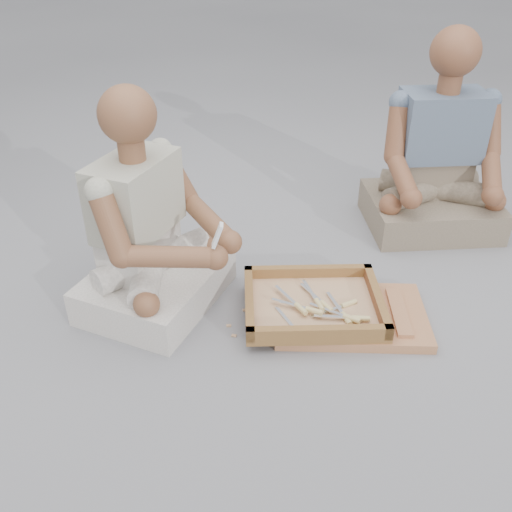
# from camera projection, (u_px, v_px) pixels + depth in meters

# --- Properties ---
(ground) EXTENTS (60.00, 60.00, 0.00)m
(ground) POSITION_uv_depth(u_px,v_px,m) (279.00, 336.00, 2.28)
(ground) COLOR gray
(ground) RESTS_ON ground
(carved_panel) EXTENTS (0.64, 0.44, 0.04)m
(carved_panel) POSITION_uv_depth(u_px,v_px,m) (350.00, 315.00, 2.36)
(carved_panel) COLOR #9B623C
(carved_panel) RESTS_ON ground
(tool_tray) EXTENTS (0.60, 0.50, 0.07)m
(tool_tray) POSITION_uv_depth(u_px,v_px,m) (313.00, 304.00, 2.35)
(tool_tray) COLOR brown
(tool_tray) RESTS_ON carved_panel
(chisel_0) EXTENTS (0.22, 0.02, 0.02)m
(chisel_0) POSITION_uv_depth(u_px,v_px,m) (355.00, 318.00, 2.25)
(chisel_0) COLOR white
(chisel_0) RESTS_ON tool_tray
(chisel_1) EXTENTS (0.20, 0.13, 0.02)m
(chisel_1) POSITION_uv_depth(u_px,v_px,m) (345.00, 305.00, 2.34)
(chisel_1) COLOR white
(chisel_1) RESTS_ON tool_tray
(chisel_2) EXTENTS (0.10, 0.21, 0.02)m
(chisel_2) POSITION_uv_depth(u_px,v_px,m) (344.00, 315.00, 2.28)
(chisel_2) COLOR white
(chisel_2) RESTS_ON tool_tray
(chisel_3) EXTENTS (0.13, 0.20, 0.02)m
(chisel_3) POSITION_uv_depth(u_px,v_px,m) (296.00, 330.00, 2.21)
(chisel_3) COLOR white
(chisel_3) RESTS_ON tool_tray
(chisel_4) EXTENTS (0.21, 0.10, 0.02)m
(chisel_4) POSITION_uv_depth(u_px,v_px,m) (309.00, 309.00, 2.29)
(chisel_4) COLOR white
(chisel_4) RESTS_ON tool_tray
(chisel_5) EXTENTS (0.20, 0.12, 0.02)m
(chisel_5) POSITION_uv_depth(u_px,v_px,m) (347.00, 317.00, 2.26)
(chisel_5) COLOR white
(chisel_5) RESTS_ON tool_tray
(chisel_6) EXTENTS (0.14, 0.19, 0.02)m
(chisel_6) POSITION_uv_depth(u_px,v_px,m) (323.00, 304.00, 2.34)
(chisel_6) COLOR white
(chisel_6) RESTS_ON tool_tray
(chisel_7) EXTENTS (0.14, 0.19, 0.02)m
(chisel_7) POSITION_uv_depth(u_px,v_px,m) (298.00, 306.00, 2.31)
(chisel_7) COLOR white
(chisel_7) RESTS_ON tool_tray
(chisel_8) EXTENTS (0.09, 0.21, 0.02)m
(chisel_8) POSITION_uv_depth(u_px,v_px,m) (317.00, 302.00, 2.34)
(chisel_8) COLOR white
(chisel_8) RESTS_ON tool_tray
(wood_chip_0) EXTENTS (0.02, 0.02, 0.00)m
(wood_chip_0) POSITION_uv_depth(u_px,v_px,m) (248.00, 279.00, 2.62)
(wood_chip_0) COLOR tan
(wood_chip_0) RESTS_ON ground
(wood_chip_1) EXTENTS (0.02, 0.02, 0.00)m
(wood_chip_1) POSITION_uv_depth(u_px,v_px,m) (229.00, 326.00, 2.34)
(wood_chip_1) COLOR tan
(wood_chip_1) RESTS_ON ground
(wood_chip_2) EXTENTS (0.02, 0.02, 0.00)m
(wood_chip_2) POSITION_uv_depth(u_px,v_px,m) (250.00, 289.00, 2.55)
(wood_chip_2) COLOR tan
(wood_chip_2) RESTS_ON ground
(wood_chip_3) EXTENTS (0.02, 0.02, 0.00)m
(wood_chip_3) POSITION_uv_depth(u_px,v_px,m) (305.00, 269.00, 2.69)
(wood_chip_3) COLOR tan
(wood_chip_3) RESTS_ON ground
(wood_chip_4) EXTENTS (0.02, 0.02, 0.00)m
(wood_chip_4) POSITION_uv_depth(u_px,v_px,m) (306.00, 299.00, 2.49)
(wood_chip_4) COLOR tan
(wood_chip_4) RESTS_ON ground
(wood_chip_5) EXTENTS (0.02, 0.02, 0.00)m
(wood_chip_5) POSITION_uv_depth(u_px,v_px,m) (367.00, 308.00, 2.43)
(wood_chip_5) COLOR tan
(wood_chip_5) RESTS_ON ground
(wood_chip_6) EXTENTS (0.02, 0.02, 0.00)m
(wood_chip_6) POSITION_uv_depth(u_px,v_px,m) (366.00, 278.00, 2.62)
(wood_chip_6) COLOR tan
(wood_chip_6) RESTS_ON ground
(wood_chip_7) EXTENTS (0.02, 0.02, 0.00)m
(wood_chip_7) POSITION_uv_depth(u_px,v_px,m) (234.00, 336.00, 2.28)
(wood_chip_7) COLOR tan
(wood_chip_7) RESTS_ON ground
(wood_chip_8) EXTENTS (0.02, 0.02, 0.00)m
(wood_chip_8) POSITION_uv_depth(u_px,v_px,m) (368.00, 336.00, 2.28)
(wood_chip_8) COLOR tan
(wood_chip_8) RESTS_ON ground
(wood_chip_9) EXTENTS (0.02, 0.02, 0.00)m
(wood_chip_9) POSITION_uv_depth(u_px,v_px,m) (245.00, 310.00, 2.42)
(wood_chip_9) COLOR tan
(wood_chip_9) RESTS_ON ground
(wood_chip_10) EXTENTS (0.02, 0.02, 0.00)m
(wood_chip_10) POSITION_uv_depth(u_px,v_px,m) (329.00, 290.00, 2.55)
(wood_chip_10) COLOR tan
(wood_chip_10) RESTS_ON ground
(wood_chip_11) EXTENTS (0.02, 0.02, 0.00)m
(wood_chip_11) POSITION_uv_depth(u_px,v_px,m) (305.00, 291.00, 2.54)
(wood_chip_11) COLOR tan
(wood_chip_11) RESTS_ON ground
(wood_chip_12) EXTENTS (0.02, 0.02, 0.00)m
(wood_chip_12) POSITION_uv_depth(u_px,v_px,m) (262.00, 279.00, 2.62)
(wood_chip_12) COLOR tan
(wood_chip_12) RESTS_ON ground
(wood_chip_13) EXTENTS (0.02, 0.02, 0.00)m
(wood_chip_13) POSITION_uv_depth(u_px,v_px,m) (381.00, 295.00, 2.51)
(wood_chip_13) COLOR tan
(wood_chip_13) RESTS_ON ground
(wood_chip_14) EXTENTS (0.02, 0.02, 0.00)m
(wood_chip_14) POSITION_uv_depth(u_px,v_px,m) (297.00, 311.00, 2.42)
(wood_chip_14) COLOR tan
(wood_chip_14) RESTS_ON ground
(wood_chip_15) EXTENTS (0.02, 0.02, 0.00)m
(wood_chip_15) POSITION_uv_depth(u_px,v_px,m) (300.00, 267.00, 2.70)
(wood_chip_15) COLOR tan
(wood_chip_15) RESTS_ON ground
(craftsman) EXTENTS (0.70, 0.72, 0.93)m
(craftsman) POSITION_uv_depth(u_px,v_px,m) (150.00, 237.00, 2.32)
(craftsman) COLOR silver
(craftsman) RESTS_ON ground
(companion) EXTENTS (0.71, 0.60, 1.00)m
(companion) POSITION_uv_depth(u_px,v_px,m) (437.00, 166.00, 2.88)
(companion) COLOR gray
(companion) RESTS_ON ground
(mobile_phone) EXTENTS (0.05, 0.04, 0.10)m
(mobile_phone) POSITION_uv_depth(u_px,v_px,m) (217.00, 235.00, 2.09)
(mobile_phone) COLOR white
(mobile_phone) RESTS_ON craftsman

